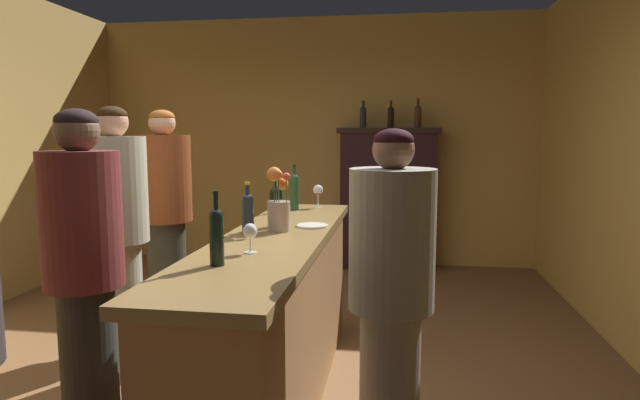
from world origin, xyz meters
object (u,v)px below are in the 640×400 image
object	(u,v)px
wine_bottle_merlot	(217,234)
patron_in_grey	(165,215)
flower_arrangement	(279,205)
display_bottle_left	(363,116)
wine_glass_front	(250,232)
wine_bottle_malbec	(294,190)
display_cabinet	(388,196)
display_bottle_center	(418,115)
display_bottle_midleft	(391,116)
patron_near_entrance	(85,275)
wine_bottle_syrah	(276,204)
bartender	(391,297)
cheese_plate	(312,226)
wine_bottle_riesling	(248,211)
wine_glass_mid	(318,191)
bar_counter	(276,321)
patron_in_navy	(117,232)

from	to	relation	value
wine_bottle_merlot	patron_in_grey	distance (m)	1.94
wine_bottle_merlot	flower_arrangement	bearing A→B (deg)	84.68
display_bottle_left	patron_in_grey	world-z (taller)	display_bottle_left
wine_glass_front	wine_bottle_malbec	bearing A→B (deg)	92.86
display_cabinet	display_bottle_center	distance (m)	0.95
display_bottle_midleft	patron_near_entrance	distance (m)	4.18
wine_bottle_syrah	bartender	world-z (taller)	bartender
wine_bottle_merlot	cheese_plate	bearing A→B (deg)	76.27
bartender	cheese_plate	bearing A→B (deg)	-57.09
patron_in_grey	patron_near_entrance	world-z (taller)	patron_in_grey
wine_bottle_merlot	bartender	world-z (taller)	bartender
wine_bottle_riesling	display_bottle_center	size ratio (longest dim) A/B	0.88
wine_bottle_syrah	wine_bottle_riesling	bearing A→B (deg)	-112.74
patron_in_grey	wine_bottle_merlot	bearing A→B (deg)	-18.36
wine_bottle_syrah	wine_glass_front	xyz separation A→B (m)	(0.04, -0.71, -0.04)
wine_glass_mid	display_bottle_left	world-z (taller)	display_bottle_left
wine_glass_mid	bartender	world-z (taller)	bartender
wine_bottle_merlot	cheese_plate	size ratio (longest dim) A/B	1.67
wine_bottle_malbec	bartender	bearing A→B (deg)	-64.89
wine_bottle_merlot	wine_glass_front	size ratio (longest dim) A/B	2.27
bar_counter	bartender	world-z (taller)	bartender
display_bottle_midleft	bartender	xyz separation A→B (m)	(0.08, -3.84, -0.88)
patron_near_entrance	flower_arrangement	bearing A→B (deg)	20.60
wine_bottle_malbec	patron_in_navy	bearing A→B (deg)	-144.99
flower_arrangement	wine_bottle_riesling	bearing A→B (deg)	-144.85
wine_bottle_riesling	display_bottle_midleft	bearing A→B (deg)	77.68
display_bottle_midleft	wine_bottle_malbec	bearing A→B (deg)	-105.34
wine_bottle_riesling	display_bottle_left	distance (m)	3.33
wine_glass_mid	flower_arrangement	xyz separation A→B (m)	(-0.07, -0.99, 0.03)
display_cabinet	wine_bottle_merlot	world-z (taller)	display_cabinet
bar_counter	flower_arrangement	bearing A→B (deg)	92.63
bar_counter	flower_arrangement	size ratio (longest dim) A/B	6.99
wine_bottle_riesling	patron_in_grey	xyz separation A→B (m)	(-0.92, 0.95, -0.18)
display_cabinet	patron_in_grey	world-z (taller)	patron_in_grey
display_cabinet	wine_glass_front	xyz separation A→B (m)	(-0.55, -3.71, 0.25)
patron_in_grey	bar_counter	bearing A→B (deg)	-0.95
bartender	bar_counter	bearing A→B (deg)	-38.55
wine_glass_mid	patron_in_grey	world-z (taller)	patron_in_grey
display_cabinet	wine_glass_mid	xyz separation A→B (m)	(-0.47, -2.16, 0.27)
display_bottle_midleft	patron_in_navy	bearing A→B (deg)	-118.35
bar_counter	patron_in_grey	world-z (taller)	patron_in_grey
display_cabinet	flower_arrangement	size ratio (longest dim) A/B	4.39
wine_bottle_syrah	patron_in_navy	world-z (taller)	patron_in_navy
bar_counter	cheese_plate	distance (m)	0.59
wine_bottle_merlot	display_bottle_left	world-z (taller)	display_bottle_left
wine_bottle_merlot	wine_glass_mid	world-z (taller)	wine_bottle_merlot
wine_bottle_malbec	patron_near_entrance	distance (m)	1.73
wine_bottle_riesling	display_bottle_midleft	distance (m)	3.38
display_bottle_left	display_bottle_midleft	xyz separation A→B (m)	(0.31, -0.00, -0.00)
wine_bottle_malbec	display_bottle_center	bearing A→B (deg)	68.08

